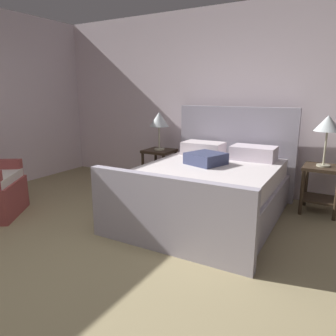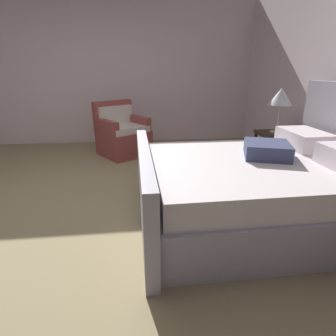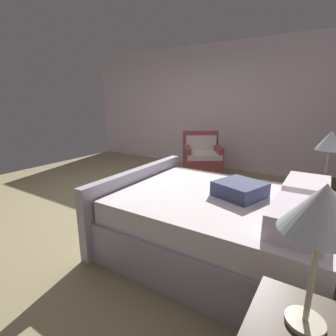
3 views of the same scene
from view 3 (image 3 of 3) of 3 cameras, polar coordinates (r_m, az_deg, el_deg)
name	(u,v)px [view 3 (image 3 of 3)]	position (r m, az deg, el deg)	size (l,w,h in m)	color
ground_plane	(115,203)	(4.05, -11.76, -7.57)	(5.75, 6.15, 0.02)	#948660
wall_side_left	(202,108)	(6.18, 7.48, 13.16)	(0.12, 6.27, 2.70)	silver
bed	(226,223)	(2.62, 12.85, -11.75)	(1.73, 2.16, 1.29)	#A8A1B1
table_lamp_right	(323,212)	(1.12, 31.21, -8.41)	(0.31, 0.31, 0.62)	#B7B293
nightstand_left	(321,197)	(3.57, 30.95, -5.50)	(0.44, 0.44, 0.60)	#36281C
table_lamp_left	(330,142)	(3.42, 32.41, 4.95)	(0.30, 0.30, 0.59)	#B7B293
armchair	(202,160)	(5.22, 7.52, 1.77)	(1.01, 1.01, 0.90)	#974240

